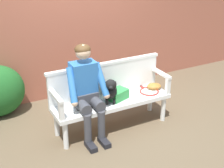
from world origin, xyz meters
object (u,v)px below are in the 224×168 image
(sports_bag, at_px, (118,94))
(baseball_glove, at_px, (154,86))
(person_seated, at_px, (86,88))
(garden_bench, at_px, (112,104))
(tennis_racket, at_px, (148,91))
(dog_on_bench, at_px, (110,90))

(sports_bag, bearing_deg, baseball_glove, 2.93)
(person_seated, xyz_separation_m, sports_bag, (0.49, 0.00, -0.20))
(garden_bench, distance_m, sports_bag, 0.16)
(tennis_racket, bearing_deg, person_seated, -179.38)
(garden_bench, xyz_separation_m, baseball_glove, (0.74, 0.03, 0.11))
(person_seated, bearing_deg, sports_bag, 0.31)
(garden_bench, distance_m, dog_on_bench, 0.27)
(tennis_racket, distance_m, baseball_glove, 0.13)
(tennis_racket, relative_size, sports_bag, 2.04)
(person_seated, xyz_separation_m, dog_on_bench, (0.34, -0.05, -0.08))
(garden_bench, relative_size, dog_on_bench, 4.42)
(person_seated, xyz_separation_m, baseball_glove, (1.14, 0.04, -0.23))
(garden_bench, height_order, sports_bag, sports_bag)
(person_seated, bearing_deg, baseball_glove, 1.81)
(tennis_racket, xyz_separation_m, sports_bag, (-0.53, -0.01, 0.06))
(person_seated, height_order, sports_bag, person_seated)
(garden_bench, xyz_separation_m, tennis_racket, (0.61, 0.00, 0.07))
(baseball_glove, bearing_deg, person_seated, -160.63)
(dog_on_bench, bearing_deg, sports_bag, 18.99)
(person_seated, bearing_deg, garden_bench, 1.38)
(garden_bench, height_order, person_seated, person_seated)
(tennis_racket, height_order, baseball_glove, baseball_glove)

